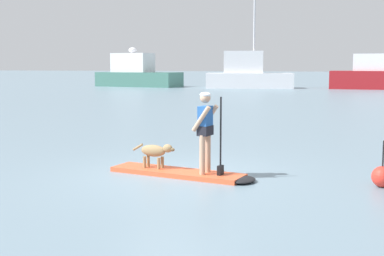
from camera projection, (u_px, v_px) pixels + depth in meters
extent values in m
plane|color=slate|center=(177.00, 175.00, 10.98)|extent=(400.00, 400.00, 0.00)
cube|color=#E55933|center=(177.00, 173.00, 10.98)|extent=(3.04, 1.14, 0.10)
ellipsoid|color=black|center=(241.00, 180.00, 10.30)|extent=(0.65, 0.76, 0.10)
cylinder|color=tan|center=(208.00, 153.00, 10.73)|extent=(0.12, 0.12, 0.82)
cylinder|color=tan|center=(202.00, 155.00, 10.50)|extent=(0.12, 0.12, 0.82)
cube|color=black|center=(205.00, 131.00, 10.55)|extent=(0.27, 0.39, 0.20)
cube|color=#2659A5|center=(205.00, 120.00, 10.53)|extent=(0.25, 0.37, 0.59)
sphere|color=tan|center=(205.00, 98.00, 10.47)|extent=(0.22, 0.22, 0.22)
ellipsoid|color=white|center=(205.00, 95.00, 10.47)|extent=(0.23, 0.23, 0.11)
cylinder|color=tan|center=(209.00, 117.00, 10.69)|extent=(0.43, 0.15, 0.54)
cylinder|color=tan|center=(201.00, 119.00, 10.36)|extent=(0.43, 0.15, 0.54)
cylinder|color=black|center=(221.00, 136.00, 10.41)|extent=(0.04, 0.04, 1.61)
cube|color=black|center=(220.00, 170.00, 10.49)|extent=(0.10, 0.19, 0.20)
ellipsoid|color=#997A51|center=(153.00, 151.00, 11.19)|extent=(0.63, 0.30, 0.26)
ellipsoid|color=#997A51|center=(168.00, 148.00, 11.02)|extent=(0.24, 0.19, 0.18)
ellipsoid|color=brown|center=(172.00, 150.00, 10.97)|extent=(0.13, 0.10, 0.08)
cylinder|color=#997A51|center=(138.00, 147.00, 11.37)|extent=(0.27, 0.09, 0.18)
cylinder|color=#997A51|center=(162.00, 162.00, 11.21)|extent=(0.07, 0.07, 0.25)
cylinder|color=#997A51|center=(159.00, 163.00, 11.07)|extent=(0.07, 0.07, 0.25)
cylinder|color=#997A51|center=(148.00, 161.00, 11.37)|extent=(0.07, 0.07, 0.25)
cylinder|color=#997A51|center=(145.00, 162.00, 11.24)|extent=(0.07, 0.07, 0.25)
cube|color=#3F7266|center=(139.00, 79.00, 57.52)|extent=(9.93, 4.70, 1.60)
cube|color=silver|center=(133.00, 63.00, 57.53)|extent=(4.60, 3.15, 2.12)
ellipsoid|color=white|center=(133.00, 50.00, 57.36)|extent=(0.90, 0.90, 0.60)
cube|color=white|center=(249.00, 81.00, 53.41)|extent=(9.43, 5.30, 1.56)
cube|color=silver|center=(243.00, 62.00, 53.39)|extent=(4.48, 3.35, 2.28)
cylinder|color=silver|center=(254.00, 29.00, 52.63)|extent=(0.20, 0.20, 8.94)
cylinder|color=silver|center=(243.00, 61.00, 53.38)|extent=(3.06, 0.86, 0.14)
cube|color=silver|center=(380.00, 62.00, 50.71)|extent=(5.02, 2.31, 1.69)
cylinder|color=silver|center=(380.00, 59.00, 50.67)|extent=(3.88, 0.21, 0.14)
sphere|color=red|center=(382.00, 177.00, 9.86)|extent=(0.41, 0.41, 0.41)
cylinder|color=black|center=(383.00, 154.00, 9.80)|extent=(0.03, 0.03, 0.50)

